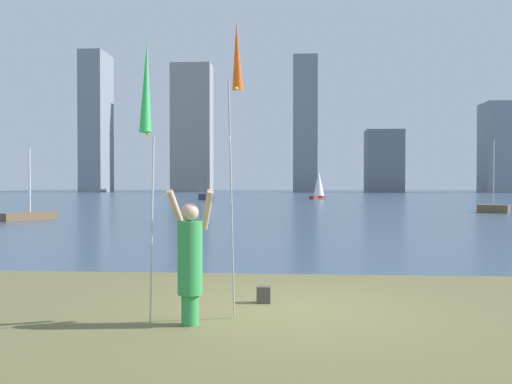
% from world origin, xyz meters
% --- Properties ---
extents(ground, '(120.00, 138.00, 0.12)m').
position_xyz_m(ground, '(0.00, 50.95, -0.06)').
color(ground, brown).
extents(person, '(0.66, 0.49, 1.80)m').
position_xyz_m(person, '(-1.33, -1.10, 0.88)').
color(person, green).
rests_on(person, ground).
extents(kite_flag_left, '(0.16, 0.52, 3.76)m').
position_xyz_m(kite_flag_left, '(-1.87, -1.26, 3.06)').
color(kite_flag_left, '#B2B2B7').
rests_on(kite_flag_left, ground).
extents(kite_flag_right, '(0.16, 1.23, 4.19)m').
position_xyz_m(kite_flag_right, '(-0.79, -0.32, 3.57)').
color(kite_flag_right, '#B2B2B7').
rests_on(kite_flag_right, ground).
extents(bag, '(0.21, 0.18, 0.26)m').
position_xyz_m(bag, '(-0.44, 0.36, 0.13)').
color(bag, '#4C4742').
rests_on(bag, ground).
extents(sailboat_1, '(1.97, 1.64, 4.40)m').
position_xyz_m(sailboat_1, '(11.90, 27.31, 0.28)').
color(sailboat_1, brown).
rests_on(sailboat_1, ground).
extents(sailboat_3, '(1.68, 1.55, 5.34)m').
position_xyz_m(sailboat_3, '(-9.21, 49.53, 0.38)').
color(sailboat_3, '#333D51').
rests_on(sailboat_3, ground).
extents(sailboat_4, '(1.86, 2.77, 3.53)m').
position_xyz_m(sailboat_4, '(-13.04, 18.86, 0.26)').
color(sailboat_4, brown).
rests_on(sailboat_4, ground).
extents(sailboat_8, '(1.87, 2.20, 3.99)m').
position_xyz_m(sailboat_8, '(2.28, 53.23, 1.50)').
color(sailboat_8, maroon).
rests_on(sailboat_8, ground).
extents(skyline_tower_0, '(4.02, 7.31, 24.54)m').
position_xyz_m(skyline_tower_0, '(-35.60, 91.82, 12.27)').
color(skyline_tower_0, gray).
rests_on(skyline_tower_0, ground).
extents(skyline_tower_1, '(7.33, 4.63, 23.46)m').
position_xyz_m(skyline_tower_1, '(-19.50, 97.53, 11.73)').
color(skyline_tower_1, gray).
rests_on(skyline_tower_1, ground).
extents(skyline_tower_2, '(4.25, 3.15, 23.94)m').
position_xyz_m(skyline_tower_2, '(1.35, 93.56, 11.97)').
color(skyline_tower_2, gray).
rests_on(skyline_tower_2, ground).
extents(skyline_tower_3, '(6.26, 5.47, 10.66)m').
position_xyz_m(skyline_tower_3, '(14.84, 92.33, 5.33)').
color(skyline_tower_3, slate).
rests_on(skyline_tower_3, ground).
extents(skyline_tower_4, '(4.85, 6.48, 15.24)m').
position_xyz_m(skyline_tower_4, '(33.93, 92.78, 7.62)').
color(skyline_tower_4, gray).
rests_on(skyline_tower_4, ground).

